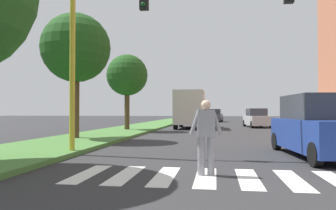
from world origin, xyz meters
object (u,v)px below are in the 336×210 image
traffic_light_gantry (142,21)px  pedestrian_performer (206,134)px  tree_mid (76,48)px  truck_box_delivery (191,109)px  suv_crossing (320,127)px  sedan_distant (215,116)px  tree_far (127,76)px  sedan_midblock (257,119)px

traffic_light_gantry → pedestrian_performer: 4.86m
tree_mid → truck_box_delivery: (4.68, 12.30, -2.90)m
traffic_light_gantry → truck_box_delivery: 17.32m
truck_box_delivery → suv_crossing: bearing=-71.9°
suv_crossing → sedan_distant: (-3.36, 33.58, -0.12)m
pedestrian_performer → sedan_distant: (0.11, 37.04, -0.13)m
tree_far → traffic_light_gantry: size_ratio=0.66×
sedan_distant → truck_box_delivery: 17.32m
pedestrian_performer → sedan_midblock: size_ratio=0.38×
suv_crossing → sedan_midblock: 19.03m
suv_crossing → sedan_midblock: suv_crossing is taller
traffic_light_gantry → sedan_midblock: (6.01, 19.74, -3.55)m
truck_box_delivery → sedan_distant: bearing=83.4°
pedestrian_performer → truck_box_delivery: (-1.89, 19.85, 0.70)m
traffic_light_gantry → sedan_distant: bearing=86.3°
traffic_light_gantry → pedestrian_performer: (2.12, -2.75, -3.40)m
tree_mid → truck_box_delivery: tree_mid is taller
tree_far → suv_crossing: size_ratio=1.14×
suv_crossing → pedestrian_performer: bearing=-135.1°
traffic_light_gantry → truck_box_delivery: bearing=89.2°
tree_mid → sedan_distant: size_ratio=1.33×
pedestrian_performer → tree_mid: bearing=131.0°
tree_mid → traffic_light_gantry: bearing=-47.2°
traffic_light_gantry → sedan_midblock: bearing=73.1°
suv_crossing → truck_box_delivery: (-5.36, 16.40, 0.70)m
tree_far → sedan_midblock: bearing=36.7°
sedan_midblock → tree_far: bearing=-143.3°
tree_mid → sedan_distant: bearing=77.2°
tree_mid → traffic_light_gantry: tree_mid is taller
traffic_light_gantry → pedestrian_performer: bearing=-52.3°
truck_box_delivery → sedan_midblock: bearing=24.5°
tree_far → pedestrian_performer: bearing=-67.9°
tree_mid → traffic_light_gantry: (4.45, -4.81, -0.20)m
pedestrian_performer → sedan_distant: bearing=89.8°
tree_far → suv_crossing: (9.57, -11.59, -3.08)m
suv_crossing → sedan_midblock: (0.42, 19.03, -0.14)m
tree_far → suv_crossing: 15.34m
tree_mid → suv_crossing: 11.43m
pedestrian_performer → sedan_distant: sedan_distant is taller
tree_far → sedan_distant: tree_far is taller
traffic_light_gantry → sedan_midblock: size_ratio=1.83×
tree_far → sedan_distant: 23.07m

